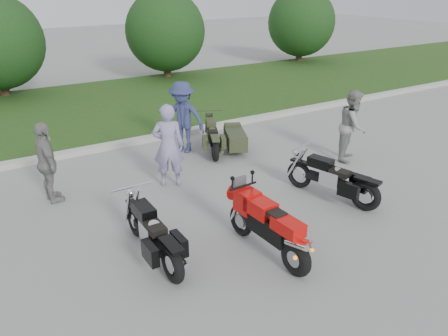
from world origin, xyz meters
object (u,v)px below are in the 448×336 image
person_grey (353,125)px  person_denim (183,118)px  sportbike_red (269,225)px  person_stripe (168,146)px  cruiser_right (335,181)px  person_back (47,163)px  cruiser_left (154,237)px  cruiser_sidecar (226,138)px

person_grey → person_denim: bearing=105.8°
sportbike_red → person_stripe: bearing=90.8°
cruiser_right → person_stripe: (-2.74, 2.50, 0.53)m
person_grey → person_stripe: bearing=131.9°
person_stripe → person_grey: 4.85m
person_grey → person_back: person_grey is taller
person_stripe → person_grey: person_stripe is taller
cruiser_left → cruiser_sidecar: cruiser_left is taller
cruiser_left → person_stripe: size_ratio=1.16×
cruiser_left → person_stripe: person_stripe is taller
sportbike_red → cruiser_sidecar: 4.98m
person_back → person_denim: bearing=-77.9°
cruiser_right → cruiser_sidecar: 3.70m
cruiser_sidecar → person_grey: (2.52, -2.16, 0.55)m
person_denim → sportbike_red: bearing=-50.1°
person_grey → person_back: bearing=131.5°
cruiser_sidecar → cruiser_left: bearing=-111.4°
sportbike_red → cruiser_right: (2.45, 0.92, -0.14)m
cruiser_right → cruiser_sidecar: cruiser_right is taller
person_back → person_grey: bearing=-107.7°
person_stripe → cruiser_right: bearing=163.1°
cruiser_left → person_back: size_ratio=1.26×
cruiser_left → person_stripe: 2.97m
cruiser_left → cruiser_right: cruiser_right is taller
cruiser_right → person_back: person_back is taller
person_back → cruiser_left: bearing=-166.6°
person_grey → cruiser_right: bearing=-179.5°
sportbike_red → person_denim: (0.94, 5.18, 0.39)m
sportbike_red → person_back: 4.89m
person_stripe → person_back: person_stripe is taller
cruiser_sidecar → sportbike_red: bearing=-89.6°
person_stripe → person_back: 2.57m
sportbike_red → cruiser_left: 1.94m
cruiser_sidecar → person_grey: size_ratio=1.06×
person_grey → person_denim: (-3.53, 2.76, 0.04)m
sportbike_red → person_back: bearing=120.9°
cruiser_right → person_denim: (-1.52, 4.26, 0.53)m
cruiser_left → person_stripe: bearing=59.7°
cruiser_right → person_denim: bearing=92.9°
person_grey → person_denim: 4.48m
cruiser_right → person_back: size_ratio=1.24×
person_denim → person_back: person_denim is taller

